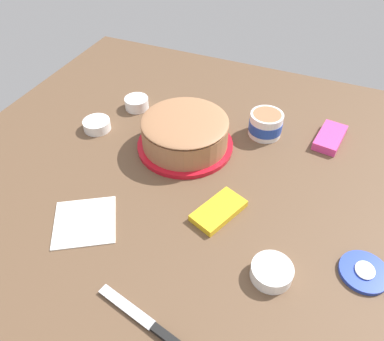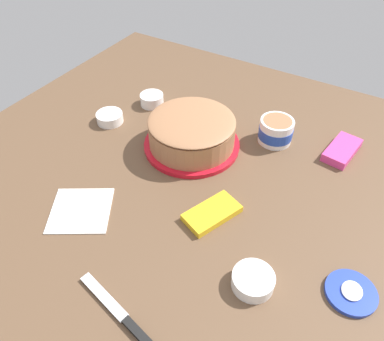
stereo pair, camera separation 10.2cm
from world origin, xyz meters
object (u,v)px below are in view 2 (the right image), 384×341
Objects in this scene: spreading_knife at (125,319)px; sprinkle_bowl_blue at (110,117)px; frosting_tub_lid at (351,292)px; candy_box_upper at (212,213)px; frosting_tub at (276,130)px; sprinkle_bowl_rainbow at (152,99)px; sprinkle_bowl_yellow at (253,280)px; candy_box_lower at (342,150)px; frosted_cake at (192,133)px; paper_napkin at (81,210)px.

sprinkle_bowl_blue reaches higher than spreading_knife.
candy_box_upper reaches higher than frosting_tub_lid.
frosting_tub is 1.29× the size of sprinkle_bowl_rainbow.
sprinkle_bowl_rainbow is at bearing 93.78° from frosting_tub.
sprinkle_bowl_blue is (0.22, 0.83, 0.01)m from frosting_tub_lid.
sprinkle_bowl_yellow is at bearing -128.04° from sprinkle_bowl_rainbow.
frosting_tub is 0.20m from candy_box_lower.
frosted_cake is 2.05× the size of candy_box_lower.
paper_napkin is (-0.52, 0.32, -0.04)m from frosting_tub.
sprinkle_bowl_yellow is at bearing -163.39° from frosting_tub.
frosted_cake reaches higher than candy_box_upper.
spreading_knife is 0.78m from sprinkle_bowl_rainbow.
frosting_tub_lid is 0.66m from paper_napkin.
frosted_cake is 2.66× the size of frosting_tub_lid.
spreading_knife is 0.33m from candy_box_upper.
sprinkle_bowl_yellow is at bearing 114.84° from frosting_tub_lid.
paper_napkin is at bearing 94.13° from sprinkle_bowl_yellow.
frosted_cake is 3.15× the size of sprinkle_bowl_yellow.
sprinkle_bowl_blue is at bearing 116.18° from candy_box_lower.
spreading_knife is 0.77m from candy_box_lower.
sprinkle_bowl_rainbow is at bearing 51.96° from sprinkle_bowl_yellow.
frosting_tub_lid is at bearing -140.39° from frosting_tub.
sprinkle_bowl_yellow is 0.54m from candy_box_lower.
paper_napkin is (-0.37, 0.11, -0.05)m from frosted_cake.
frosting_tub is at bearing -52.92° from frosted_cake.
spreading_knife is 2.92× the size of sprinkle_bowl_rainbow.
candy_box_lower is at bearing -5.27° from sprinkle_bowl_yellow.
candy_box_lower is (0.74, -0.24, 0.01)m from spreading_knife.
frosted_cake is at bearing 65.36° from frosting_tub_lid.
sprinkle_bowl_yellow is at bearing -115.24° from sprinkle_bowl_blue.
paper_napkin is at bearing 58.48° from spreading_knife.
frosted_cake is 0.56m from spreading_knife.
frosted_cake reaches higher than sprinkle_bowl_blue.
spreading_knife is 0.32m from paper_napkin.
paper_napkin is at bearing 145.94° from candy_box_lower.
sprinkle_bowl_blue is 0.73m from candy_box_lower.
sprinkle_bowl_yellow is at bearing -177.28° from candy_box_lower.
frosting_tub is 0.44× the size of spreading_knife.
sprinkle_bowl_rainbow is 0.93× the size of sprinkle_bowl_blue.
frosted_cake is at bearing 127.08° from frosting_tub.
sprinkle_bowl_rainbow reaches higher than sprinkle_bowl_blue.
spreading_knife is (-0.54, -0.17, -0.04)m from frosted_cake.
sprinkle_bowl_yellow is (-0.33, -0.35, -0.03)m from frosted_cake.
paper_napkin is at bearing 163.16° from frosted_cake.
frosting_tub_lid is 0.86m from sprinkle_bowl_rainbow.
sprinkle_bowl_rainbow is at bearing 31.23° from spreading_knife.
sprinkle_bowl_blue is 0.94× the size of sprinkle_bowl_yellow.
frosting_tub is (0.16, -0.21, -0.01)m from frosted_cake.
frosted_cake is 0.30m from sprinkle_bowl_blue.
candy_box_upper is at bearing 160.18° from candy_box_lower.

